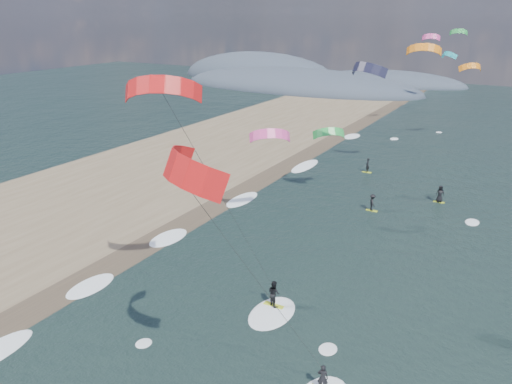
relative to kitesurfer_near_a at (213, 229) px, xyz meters
The scene contains 8 objects.
sand_strip 31.61m from the kitesurfer_near_a, 159.94° to the left, with size 26.00×240.00×0.00m, color brown.
wet_sand_strip 21.65m from the kitesurfer_near_a, 147.49° to the left, with size 3.00×240.00×0.00m, color #382D23.
coastal_hills 119.12m from the kitesurfer_near_a, 114.35° to the left, with size 80.00×41.00×15.00m.
kitesurfer_near_a is the anchor object (origin of this frame).
kitesurfer_near_b 8.03m from the kitesurfer_near_a, 129.66° to the left, with size 7.23×8.99×15.78m.
far_kitesurfers 35.42m from the kitesurfer_near_a, 92.13° to the left, with size 10.61×12.59×1.79m.
bg_kite_field 50.85m from the kitesurfer_near_a, 95.22° to the left, with size 13.43×71.96×9.06m.
shoreline_surf 23.49m from the kitesurfer_near_a, 134.79° to the left, with size 2.40×79.40×0.11m.
Camera 1 is at (14.44, -14.87, 18.27)m, focal length 35.00 mm.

